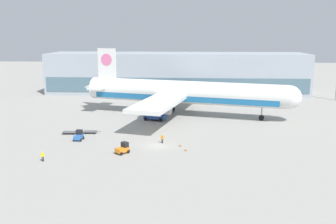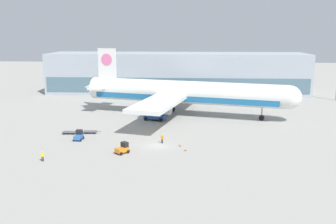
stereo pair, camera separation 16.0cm
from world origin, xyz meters
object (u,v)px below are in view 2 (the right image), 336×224
ground_crew_near (42,156)px  ground_crew_far (162,138)px  traffic_cone_far (186,149)px  baggage_tug_foreground (79,136)px  baggage_dolly_second (90,131)px  traffic_cone_near (180,144)px  scissor_lift_loader (155,112)px  baggage_dolly_lead (69,132)px  airplane_main (181,93)px  baggage_tug_mid (123,149)px

ground_crew_near → ground_crew_far: size_ratio=0.97×
traffic_cone_far → baggage_tug_foreground: bearing=165.0°
baggage_dolly_second → traffic_cone_near: 21.15m
baggage_dolly_second → ground_crew_near: ground_crew_near is taller
baggage_tug_foreground → traffic_cone_near: (20.50, -3.02, -0.50)m
scissor_lift_loader → traffic_cone_near: 22.56m
baggage_dolly_second → ground_crew_near: 18.33m
ground_crew_near → traffic_cone_far: 25.01m
baggage_dolly_lead → airplane_main: bearing=39.5°
baggage_dolly_lead → ground_crew_far: ground_crew_far is taller
scissor_lift_loader → baggage_tug_foreground: 23.07m
ground_crew_near → traffic_cone_near: ground_crew_near is taller
airplane_main → scissor_lift_loader: size_ratio=9.87×
traffic_cone_near → traffic_cone_far: bearing=-68.6°
baggage_dolly_second → ground_crew_far: 17.25m
airplane_main → ground_crew_near: (-22.46, -37.37, -4.82)m
ground_crew_near → baggage_dolly_second: bearing=58.6°
ground_crew_far → traffic_cone_near: 3.98m
baggage_dolly_lead → baggage_dolly_second: size_ratio=1.00×
baggage_dolly_lead → traffic_cone_near: bearing=-18.4°
scissor_lift_loader → baggage_dolly_lead: size_ratio=1.56×
scissor_lift_loader → baggage_dolly_second: (-12.82, -13.33, -1.52)m
baggage_tug_mid → traffic_cone_far: 11.45m
baggage_dolly_lead → baggage_dolly_second: 4.42m
baggage_dolly_second → ground_crew_far: ground_crew_far is taller
baggage_dolly_lead → traffic_cone_near: (23.87, -7.41, -0.01)m
scissor_lift_loader → ground_crew_near: bearing=-103.1°
scissor_lift_loader → baggage_dolly_lead: (-17.17, -14.07, -1.52)m
scissor_lift_loader → baggage_tug_foreground: (-13.80, -18.46, -1.03)m
baggage_dolly_lead → scissor_lift_loader: bearing=38.2°
baggage_dolly_second → ground_crew_far: bearing=-23.1°
ground_crew_far → airplane_main: bearing=109.1°
airplane_main → scissor_lift_loader: 9.54m
airplane_main → traffic_cone_near: (0.44, -27.52, -5.46)m
baggage_tug_foreground → ground_crew_far: size_ratio=1.40×
baggage_dolly_second → ground_crew_near: bearing=-101.7°
scissor_lift_loader → baggage_tug_mid: size_ratio=2.08×
traffic_cone_near → traffic_cone_far: traffic_cone_near is taller
airplane_main → baggage_tug_foreground: airplane_main is taller
scissor_lift_loader → baggage_dolly_lead: bearing=-126.4°
airplane_main → baggage_tug_mid: 34.11m
baggage_tug_foreground → ground_crew_near: bearing=171.3°
airplane_main → baggage_dolly_second: airplane_main is taller
baggage_tug_mid → ground_crew_near: 13.69m
ground_crew_near → traffic_cone_far: ground_crew_near is taller
traffic_cone_near → baggage_dolly_lead: bearing=162.8°
ground_crew_far → traffic_cone_far: (4.63, -4.47, -0.71)m
baggage_dolly_lead → ground_crew_far: 21.13m
baggage_tug_foreground → baggage_tug_mid: same height
traffic_cone_far → airplane_main: bearing=92.9°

